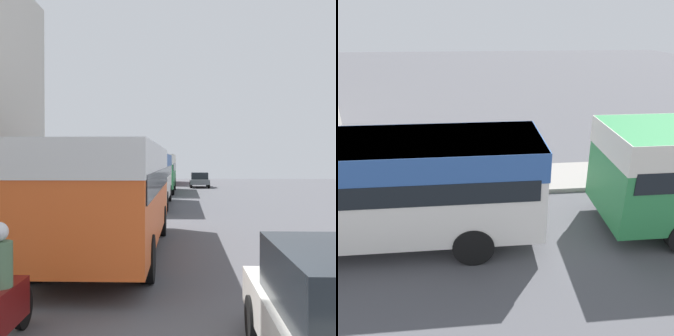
% 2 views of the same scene
% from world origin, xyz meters
% --- Properties ---
extents(bus_lead, '(2.61, 9.87, 2.93)m').
position_xyz_m(bus_lead, '(-1.71, 8.65, 1.91)').
color(bus_lead, '#EA5B23').
rests_on(bus_lead, ground_plane).
extents(bus_following, '(2.55, 9.21, 2.86)m').
position_xyz_m(bus_following, '(-1.86, 21.87, 1.87)').
color(bus_following, silver).
rests_on(bus_following, ground_plane).
extents(bus_third_in_line, '(2.61, 9.53, 2.97)m').
position_xyz_m(bus_third_in_line, '(-1.82, 32.97, 1.94)').
color(bus_third_in_line, '#2D8447').
rests_on(bus_third_in_line, ground_plane).
extents(bus_rear, '(2.52, 10.13, 2.93)m').
position_xyz_m(bus_rear, '(-2.03, 47.21, 1.91)').
color(bus_rear, red).
rests_on(bus_rear, ground_plane).
extents(motorcycle_behind_lead, '(0.38, 2.24, 1.73)m').
position_xyz_m(motorcycle_behind_lead, '(-2.23, 2.10, 0.68)').
color(motorcycle_behind_lead, maroon).
rests_on(motorcycle_behind_lead, ground_plane).
extents(car_crossing, '(1.83, 4.09, 1.40)m').
position_xyz_m(car_crossing, '(1.64, 39.87, 0.73)').
color(car_crossing, slate).
rests_on(car_crossing, ground_plane).
extents(pedestrian_near_curb, '(0.38, 0.38, 1.59)m').
position_xyz_m(pedestrian_near_curb, '(-5.49, 47.73, 0.95)').
color(pedestrian_near_curb, '#232838').
rests_on(pedestrian_near_curb, sidewalk).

